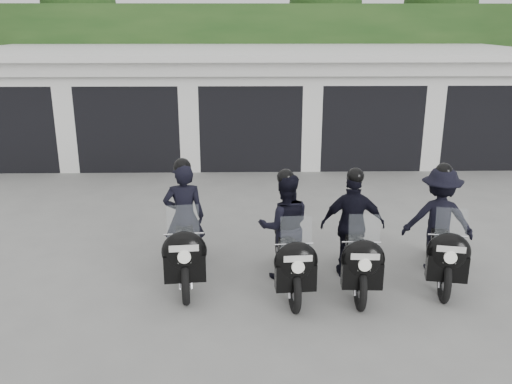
{
  "coord_description": "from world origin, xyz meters",
  "views": [
    {
      "loc": [
        -0.15,
        -8.1,
        3.76
      ],
      "look_at": [
        0.03,
        0.4,
        1.05
      ],
      "focal_mm": 38.0,
      "sensor_mm": 36.0,
      "label": 1
    }
  ],
  "objects_px": {
    "police_bike_d": "(440,228)",
    "police_bike_a": "(185,232)",
    "police_bike_b": "(286,236)",
    "police_bike_c": "(354,234)"
  },
  "relations": [
    {
      "from": "police_bike_c",
      "to": "police_bike_d",
      "type": "distance_m",
      "value": 1.36
    },
    {
      "from": "police_bike_a",
      "to": "police_bike_b",
      "type": "xyz_separation_m",
      "value": [
        1.51,
        -0.2,
        0.01
      ]
    },
    {
      "from": "police_bike_a",
      "to": "police_bike_c",
      "type": "distance_m",
      "value": 2.52
    },
    {
      "from": "police_bike_c",
      "to": "police_bike_b",
      "type": "bearing_deg",
      "value": -173.96
    },
    {
      "from": "police_bike_a",
      "to": "police_bike_d",
      "type": "xyz_separation_m",
      "value": [
        3.85,
        0.04,
        0.02
      ]
    },
    {
      "from": "police_bike_a",
      "to": "police_bike_d",
      "type": "distance_m",
      "value": 3.85
    },
    {
      "from": "police_bike_c",
      "to": "police_bike_d",
      "type": "xyz_separation_m",
      "value": [
        1.34,
        0.19,
        0.01
      ]
    },
    {
      "from": "police_bike_d",
      "to": "police_bike_a",
      "type": "bearing_deg",
      "value": -167.82
    },
    {
      "from": "police_bike_a",
      "to": "police_bike_b",
      "type": "bearing_deg",
      "value": -13.47
    },
    {
      "from": "police_bike_b",
      "to": "police_bike_c",
      "type": "xyz_separation_m",
      "value": [
        1.0,
        0.05,
        0.0
      ]
    }
  ]
}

